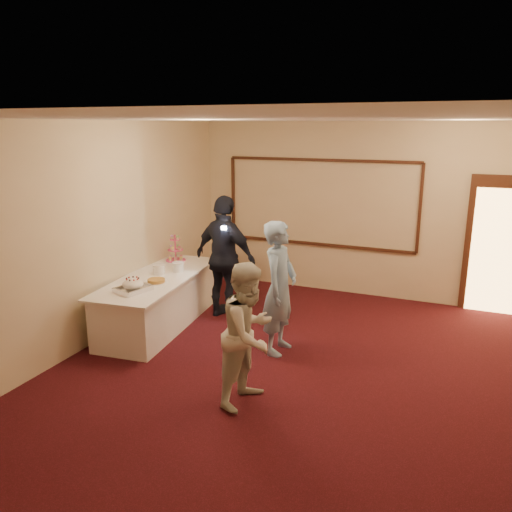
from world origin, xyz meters
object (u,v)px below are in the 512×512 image
at_px(cupcake_stand, 175,250).
at_px(plate_stack_b, 178,267).
at_px(tart, 156,281).
at_px(pavlova_tray, 133,286).
at_px(plate_stack_a, 159,269).
at_px(man, 280,288).
at_px(guest, 225,258).
at_px(buffet_table, 159,301).
at_px(woman, 249,334).

height_order(cupcake_stand, plate_stack_b, cupcake_stand).
bearing_deg(tart, pavlova_tray, -101.11).
height_order(plate_stack_a, man, man).
distance_m(plate_stack_b, guest, 0.73).
relative_size(tart, man, 0.16).
xyz_separation_m(man, guest, (-1.19, 0.83, 0.08)).
distance_m(pavlova_tray, cupcake_stand, 1.61).
height_order(man, guest, guest).
xyz_separation_m(pavlova_tray, tart, (0.08, 0.42, -0.05)).
relative_size(buffet_table, woman, 1.64).
height_order(cupcake_stand, woman, woman).
bearing_deg(buffet_table, cupcake_stand, 104.43).
relative_size(plate_stack_b, man, 0.10).
bearing_deg(buffet_table, plate_stack_a, 109.31).
bearing_deg(pavlova_tray, cupcake_stand, 101.07).
relative_size(plate_stack_a, tart, 0.65).
xyz_separation_m(buffet_table, plate_stack_a, (-0.03, 0.09, 0.46)).
relative_size(pavlova_tray, plate_stack_a, 2.87).
distance_m(buffet_table, pavlova_tray, 0.85).
relative_size(buffet_table, man, 1.45).
xyz_separation_m(pavlova_tray, woman, (2.02, -0.73, -0.06)).
distance_m(buffet_table, guest, 1.19).
bearing_deg(tart, cupcake_stand, 108.77).
height_order(plate_stack_a, guest, guest).
distance_m(buffet_table, woman, 2.58).
height_order(pavlova_tray, plate_stack_a, pavlova_tray).
distance_m(plate_stack_a, tart, 0.43).
bearing_deg(cupcake_stand, guest, -10.00).
xyz_separation_m(pavlova_tray, plate_stack_b, (0.07, 1.04, -0.00)).
distance_m(pavlova_tray, plate_stack_a, 0.81).
height_order(plate_stack_b, tart, plate_stack_b).
distance_m(cupcake_stand, tart, 1.23).
xyz_separation_m(plate_stack_a, woman, (2.14, -1.53, -0.06)).
bearing_deg(man, plate_stack_b, 76.39).
height_order(buffet_table, plate_stack_b, plate_stack_b).
xyz_separation_m(cupcake_stand, tart, (0.39, -1.15, -0.14)).
xyz_separation_m(man, woman, (0.14, -1.30, -0.10)).
height_order(pavlova_tray, guest, guest).
bearing_deg(man, buffet_table, 86.97).
height_order(buffet_table, cupcake_stand, cupcake_stand).
height_order(plate_stack_b, man, man).
bearing_deg(woman, plate_stack_a, 64.52).
distance_m(woman, guest, 2.52).
bearing_deg(man, woman, -173.15).
distance_m(cupcake_stand, man, 2.42).
relative_size(pavlova_tray, man, 0.30).
bearing_deg(pavlova_tray, plate_stack_b, 86.32).
bearing_deg(plate_stack_b, buffet_table, -114.29).
distance_m(tart, guest, 1.16).
bearing_deg(pavlova_tray, plate_stack_a, 98.32).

